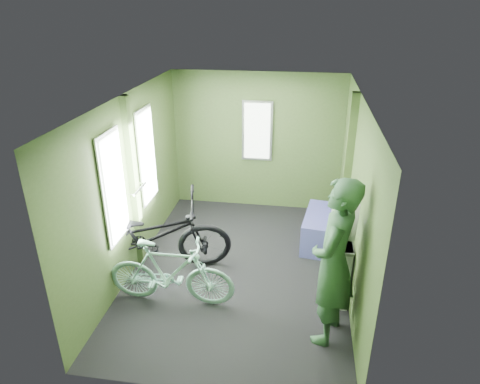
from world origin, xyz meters
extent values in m
plane|color=black|center=(0.00, 0.00, 0.00)|extent=(4.00, 4.00, 0.00)
cube|color=silver|center=(0.00, 0.00, 2.30)|extent=(2.80, 4.00, 0.02)
cube|color=#3C5326|center=(0.00, 2.00, 1.15)|extent=(2.80, 0.02, 2.30)
cube|color=#3C5326|center=(0.00, -2.00, 1.15)|extent=(2.80, 0.02, 2.30)
cube|color=#3C5326|center=(-1.40, 0.00, 1.15)|extent=(0.02, 4.00, 2.30)
cube|color=#3C5326|center=(1.40, 0.00, 1.15)|extent=(0.02, 4.00, 2.30)
cube|color=#3C5326|center=(-1.36, 0.00, 1.15)|extent=(0.08, 0.12, 2.30)
cube|color=silver|center=(-1.35, -0.55, 1.35)|extent=(0.02, 0.56, 1.34)
cube|color=silver|center=(-1.35, 0.55, 1.35)|extent=(0.02, 0.56, 1.34)
cube|color=white|center=(-1.34, -0.55, 1.88)|extent=(0.00, 0.12, 0.12)
cube|color=white|center=(-1.34, 0.55, 1.88)|extent=(0.00, 0.12, 0.12)
cylinder|color=silver|center=(-1.29, 0.00, 1.10)|extent=(0.03, 0.40, 0.03)
cube|color=#3C5326|center=(1.35, 0.60, 1.15)|extent=(0.10, 0.10, 2.30)
cube|color=white|center=(1.38, 0.90, 1.85)|extent=(0.02, 0.40, 0.50)
cube|color=silver|center=(0.00, 1.96, 1.35)|extent=(0.50, 0.02, 1.00)
imported|color=black|center=(-1.12, -0.20, 0.00)|extent=(2.23, 1.38, 1.21)
imported|color=#89C7B8|center=(-0.67, -0.83, 0.00)|extent=(1.50, 0.56, 0.95)
imported|color=#2B4F33|center=(1.12, -1.06, 0.92)|extent=(0.62, 0.77, 1.84)
cube|color=silver|center=(1.21, -0.77, 1.26)|extent=(0.30, 0.19, 0.39)
cube|color=gray|center=(1.26, -0.48, 0.40)|extent=(0.23, 0.33, 0.79)
cube|color=navy|center=(1.12, 0.85, 0.24)|extent=(0.65, 1.01, 0.48)
cube|color=navy|center=(1.35, 0.85, 0.74)|extent=(0.19, 0.95, 0.53)
camera|label=1|loc=(0.74, -4.76, 3.34)|focal=32.00mm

